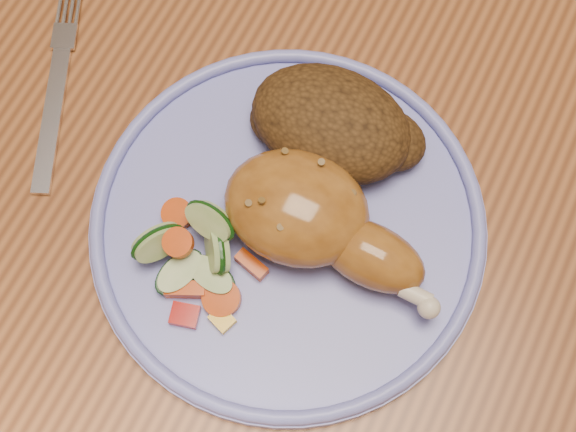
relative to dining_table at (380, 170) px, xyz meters
The scene contains 8 objects.
ground 0.67m from the dining_table, ahead, with size 4.00×4.00×0.00m, color brown.
dining_table is the anchor object (origin of this frame).
plate 0.14m from the dining_table, 107.55° to the right, with size 0.28×0.28×0.01m, color #767BD5.
plate_rim 0.15m from the dining_table, 107.55° to the right, with size 0.28×0.28×0.01m, color #767BD5.
chicken_leg 0.16m from the dining_table, 98.28° to the right, with size 0.17×0.09×0.05m.
rice_pilaf 0.12m from the dining_table, 135.54° to the right, with size 0.13×0.09×0.05m.
vegetable_pile 0.21m from the dining_table, 115.18° to the right, with size 0.10×0.09×0.04m.
fork 0.27m from the dining_table, 160.97° to the right, with size 0.08×0.16×0.00m.
Camera 1 is at (0.05, -0.28, 1.29)m, focal length 50.00 mm.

